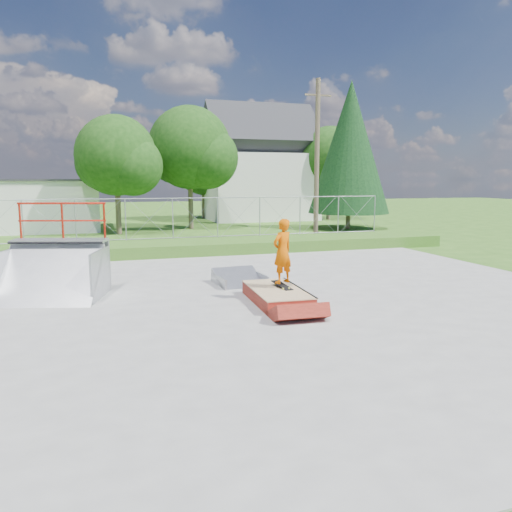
{
  "coord_description": "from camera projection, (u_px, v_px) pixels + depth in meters",
  "views": [
    {
      "loc": [
        -3.1,
        -11.34,
        3.08
      ],
      "look_at": [
        0.8,
        0.96,
        1.1
      ],
      "focal_mm": 35.0,
      "sensor_mm": 36.0,
      "label": 1
    }
  ],
  "objects": [
    {
      "name": "concrete_pad",
      "position": [
        237.0,
        307.0,
        12.08
      ],
      "size": [
        20.0,
        16.0,
        0.04
      ],
      "primitive_type": "cube",
      "color": "gray",
      "rests_on": "ground"
    },
    {
      "name": "utility_pole",
      "position": [
        317.0,
        161.0,
        25.02
      ],
      "size": [
        0.24,
        0.24,
        8.0
      ],
      "primitive_type": "cylinder",
      "color": "brown",
      "rests_on": "ground"
    },
    {
      "name": "conifer_tree",
      "position": [
        350.0,
        148.0,
        30.91
      ],
      "size": [
        5.04,
        5.04,
        9.1
      ],
      "color": "brown",
      "rests_on": "ground"
    },
    {
      "name": "grass_berm",
      "position": [
        177.0,
        248.0,
        20.99
      ],
      "size": [
        24.0,
        3.0,
        0.5
      ],
      "primitive_type": "cube",
      "color": "#315C1A",
      "rests_on": "ground"
    },
    {
      "name": "flat_bank_ramp",
      "position": [
        239.0,
        278.0,
        14.7
      ],
      "size": [
        1.43,
        1.51,
        0.41
      ],
      "primitive_type": null,
      "rotation": [
        0.0,
        0.0,
        0.07
      ],
      "color": "#A4A6AC",
      "rests_on": "concrete_pad"
    },
    {
      "name": "skater",
      "position": [
        282.0,
        254.0,
        12.53
      ],
      "size": [
        0.7,
        0.6,
        1.63
      ],
      "primitive_type": "imported",
      "rotation": [
        0.0,
        0.0,
        3.58
      ],
      "color": "#D55601",
      "rests_on": "grind_box"
    },
    {
      "name": "ground",
      "position": [
        237.0,
        308.0,
        12.08
      ],
      "size": [
        120.0,
        120.0,
        0.0
      ],
      "primitive_type": "plane",
      "color": "#315C1A",
      "rests_on": "ground"
    },
    {
      "name": "quarter_pipe",
      "position": [
        51.0,
        253.0,
        12.75
      ],
      "size": [
        2.93,
        2.67,
        2.46
      ],
      "primitive_type": null,
      "rotation": [
        0.0,
        0.0,
        -0.27
      ],
      "color": "#A4A6AC",
      "rests_on": "concrete_pad"
    },
    {
      "name": "tree_back_mid",
      "position": [
        207.0,
        173.0,
        39.33
      ],
      "size": [
        4.08,
        3.84,
        5.7
      ],
      "color": "brown",
      "rests_on": "ground"
    },
    {
      "name": "gable_house",
      "position": [
        259.0,
        170.0,
        38.68
      ],
      "size": [
        8.4,
        6.08,
        8.94
      ],
      "color": "white",
      "rests_on": "ground"
    },
    {
      "name": "skateboard",
      "position": [
        282.0,
        286.0,
        12.65
      ],
      "size": [
        0.34,
        0.82,
        0.13
      ],
      "primitive_type": "cube",
      "rotation": [
        0.14,
        0.0,
        0.16
      ],
      "color": "black",
      "rests_on": "grind_box"
    },
    {
      "name": "utility_building_flat",
      "position": [
        13.0,
        206.0,
        30.19
      ],
      "size": [
        10.0,
        6.0,
        3.0
      ],
      "primitive_type": "cube",
      "color": "white",
      "rests_on": "ground"
    },
    {
      "name": "tree_right_far",
      "position": [
        334.0,
        160.0,
        38.09
      ],
      "size": [
        5.1,
        4.8,
        7.12
      ],
      "color": "brown",
      "rests_on": "ground"
    },
    {
      "name": "grind_box",
      "position": [
        277.0,
        296.0,
        12.53
      ],
      "size": [
        1.33,
        2.56,
        0.37
      ],
      "rotation": [
        0.0,
        0.0,
        -0.05
      ],
      "color": "maroon",
      "rests_on": "concrete_pad"
    },
    {
      "name": "tree_center",
      "position": [
        195.0,
        151.0,
        30.84
      ],
      "size": [
        5.44,
        5.12,
        7.6
      ],
      "color": "brown",
      "rests_on": "ground"
    },
    {
      "name": "chain_link_fence",
      "position": [
        173.0,
        218.0,
        21.76
      ],
      "size": [
        20.0,
        0.06,
        1.8
      ],
      "primitive_type": null,
      "color": "#96979E",
      "rests_on": "grass_berm"
    },
    {
      "name": "tree_left_near",
      "position": [
        121.0,
        159.0,
        27.72
      ],
      "size": [
        4.76,
        4.48,
        6.65
      ],
      "color": "brown",
      "rests_on": "ground"
    }
  ]
}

